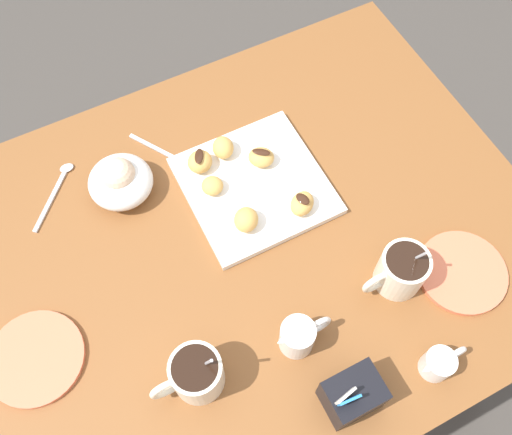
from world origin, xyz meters
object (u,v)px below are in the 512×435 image
Objects in this scene: beignet_0 at (223,148)px; beignet_4 at (212,186)px; pastry_plate_square at (255,185)px; saucer_coral_left at (462,272)px; coffee_mug_cream_left at (401,270)px; cream_pitcher_white at (298,336)px; sugar_caddy at (352,395)px; beignet_5 at (246,220)px; chocolate_sauce_pitcher at (439,363)px; dining_table at (253,265)px; beignet_1 at (302,204)px; beignet_3 at (200,162)px; ice_cream_bowl at (120,180)px; beignet_2 at (261,157)px; coffee_mug_cream_right at (196,374)px; saucer_coral_right at (36,358)px.

beignet_4 is at bearing 50.81° from beignet_0.
saucer_coral_left is at bearing 127.29° from pastry_plate_square.
coffee_mug_cream_left reaches higher than cream_pitcher_white.
sugar_caddy is 2.08× the size of beignet_5.
coffee_mug_cream_left reaches higher than chocolate_sauce_pitcher.
beignet_1 is (-0.11, -0.01, 0.16)m from dining_table.
beignet_1 is at bearing 139.75° from beignet_4.
beignet_0 is 0.06m from beignet_3.
beignet_3 is 0.16m from beignet_5.
cream_pitcher_white is at bearing -4.39° from saucer_coral_left.
cream_pitcher_white is at bearing 110.54° from ice_cream_bowl.
cream_pitcher_white reaches higher than dining_table.
beignet_3 is (0.03, -0.52, -0.01)m from sugar_caddy.
beignet_5 is (0.09, 0.11, 0.00)m from beignet_2.
sugar_caddy reaches higher than beignet_0.
coffee_mug_cream_right is 1.50× the size of chocolate_sauce_pitcher.
beignet_2 is at bearing -80.58° from beignet_1.
beignet_2 is at bearing -59.35° from saucer_coral_left.
saucer_coral_right is (0.41, -0.18, -0.03)m from cream_pitcher_white.
beignet_2 is 0.12m from beignet_3.
dining_table is 10.48× the size of cream_pitcher_white.
beignet_3 is (0.06, 0.01, -0.00)m from beignet_0.
saucer_coral_left is 3.05× the size of beignet_1.
beignet_4 is (0.11, 0.01, -0.00)m from beignet_2.
beignet_3 is (0.08, -0.08, 0.03)m from pastry_plate_square.
coffee_mug_cream_right reaches higher than sugar_caddy.
coffee_mug_cream_right is at bearing 60.94° from beignet_4.
ice_cream_bowl is at bearing -92.99° from coffee_mug_cream_right.
coffee_mug_cream_left is 2.54× the size of beignet_1.
coffee_mug_cream_left is 1.00× the size of coffee_mug_cream_right.
beignet_4 is at bearing -68.39° from chocolate_sauce_pitcher.
beignet_2 is (-0.08, -0.48, -0.01)m from sugar_caddy.
chocolate_sauce_pitcher reaches higher than beignet_3.
cream_pitcher_white is 0.45m from ice_cream_bowl.
beignet_2 is at bearing -107.51° from cream_pitcher_white.
beignet_0 is (-0.23, -0.39, -0.01)m from coffee_mug_cream_right.
saucer_coral_left is 3.24× the size of beignet_3.
chocolate_sauce_pitcher is 0.42m from beignet_5.
coffee_mug_cream_left is at bearing 107.75° from beignet_2.
saucer_coral_right is 3.95× the size of beignet_4.
coffee_mug_cream_right reaches higher than beignet_4.
chocolate_sauce_pitcher is 1.77× the size of beignet_2.
pastry_plate_square is at bearing -58.31° from beignet_1.
coffee_mug_cream_right is at bearing 145.74° from saucer_coral_right.
cream_pitcher_white reaches higher than beignet_5.
ice_cream_bowl is at bearing -15.14° from beignet_2.
chocolate_sauce_pitcher is 2.16× the size of beignet_4.
saucer_coral_right is (0.75, -0.20, 0.00)m from saucer_coral_left.
saucer_coral_left is at bearing 120.65° from beignet_2.
beignet_3 is at bearing -152.07° from saucer_coral_right.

